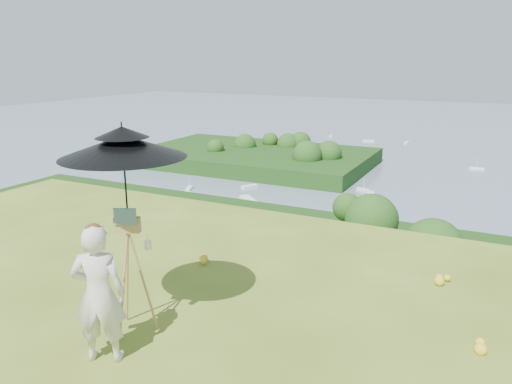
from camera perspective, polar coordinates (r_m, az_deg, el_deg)
The scene contains 10 objects.
shoreline_tier at distance 86.44m, azimuth 21.69°, elevation -12.90°, with size 170.00×28.00×8.00m, color #6D6357.
bay_water at distance 244.86m, azimuth 25.36°, elevation 4.98°, with size 700.00×700.00×0.00m, color slate.
peninsula at distance 178.44m, azimuth -0.15°, elevation 4.79°, with size 90.00×60.00×12.00m, color #1C390F, non-canonical shape.
slope_trees at distance 41.34m, azimuth 19.26°, elevation -11.71°, with size 110.00×50.00×6.00m, color #154414, non-canonical shape.
harbor_town at distance 83.70m, azimuth 22.12°, elevation -8.95°, with size 110.00×22.00×5.00m, color silver, non-canonical shape.
moored_boats at distance 167.86m, azimuth 20.29°, elevation 1.56°, with size 140.00×140.00×0.70m, color white, non-canonical shape.
painter at distance 5.44m, azimuth -17.52°, elevation -11.07°, with size 0.55×0.36×1.50m, color silver.
field_easel at distance 5.90m, azimuth -14.14°, elevation -8.66°, with size 0.57×0.57×1.51m, color #AE8D49, non-canonical shape.
sun_umbrella at distance 5.59m, azimuth -14.75°, elevation 1.70°, with size 1.36×1.36×1.19m, color black, non-canonical shape.
painter_cap at distance 5.18m, azimuth -18.14°, elevation -3.98°, with size 0.19×0.23×0.10m, color #D0727E, non-canonical shape.
Camera 1 is at (3.47, -2.01, 3.09)m, focal length 35.00 mm.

